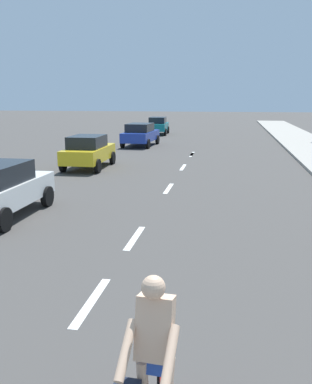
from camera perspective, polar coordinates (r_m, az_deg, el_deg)
ground_plane at (r=19.25m, az=3.13°, el=2.57°), size 160.00×160.00×0.00m
lane_stripe_2 at (r=7.47m, az=-8.66°, el=-14.30°), size 0.16×1.80×0.01m
lane_stripe_3 at (r=10.44m, az=-2.86°, el=-6.15°), size 0.16×1.80×0.01m
lane_stripe_4 at (r=15.95m, az=1.69°, el=0.49°), size 0.16×1.80×0.01m
lane_stripe_5 at (r=20.79m, az=3.64°, el=3.33°), size 0.16×1.80×0.01m
lane_stripe_6 at (r=25.37m, az=4.80°, el=5.01°), size 0.16×1.80×0.01m
lane_stripe_7 at (r=25.77m, az=4.88°, el=5.13°), size 0.16×1.80×0.01m
cyclist at (r=4.30m, az=-1.22°, el=-23.55°), size 0.63×1.71×1.82m
parked_car_yellow at (r=20.68m, az=-9.06°, el=5.48°), size 1.88×3.93×1.57m
parked_car_blue at (r=29.76m, az=-2.11°, el=7.79°), size 2.12×4.28×1.57m
parked_car_teal at (r=39.04m, az=0.26°, el=8.96°), size 1.93×3.87×1.57m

